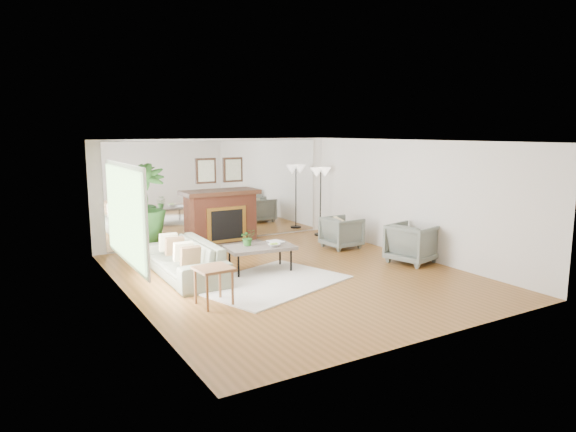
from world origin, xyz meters
TOP-DOWN VIEW (x-y plane):
  - ground at (0.00, 0.00)m, footprint 7.00×7.00m
  - wall_left at (-2.99, 0.00)m, footprint 0.02×7.00m
  - wall_right at (2.99, 0.00)m, footprint 0.02×7.00m
  - wall_back at (0.00, 3.49)m, footprint 6.00×0.02m
  - mirror_panel at (0.00, 3.47)m, footprint 5.40×0.04m
  - window_panel at (-2.96, 0.40)m, footprint 0.04×2.40m
  - fireplace at (0.00, 3.26)m, footprint 1.85×0.83m
  - area_rug at (-0.64, -0.25)m, footprint 3.01×2.55m
  - coffee_table at (-0.43, 0.51)m, footprint 1.34×0.87m
  - sofa at (-1.80, 0.87)m, footprint 0.94×2.32m
  - armchair_back at (2.16, 1.40)m, footprint 0.82×0.80m
  - armchair_front at (2.60, -0.44)m, footprint 1.08×1.06m
  - side_table at (-1.94, -0.82)m, footprint 0.57×0.57m
  - potted_ficus at (-1.95, 3.10)m, footprint 1.15×1.15m
  - floor_lamp at (2.53, 2.84)m, footprint 0.57×0.32m
  - tabletop_plant at (-0.62, 0.66)m, footprint 0.33×0.30m
  - fruit_bowl at (-0.23, 0.34)m, footprint 0.27×0.27m
  - book at (-0.14, 0.63)m, footprint 0.27×0.35m

SIDE VIEW (x-z plane):
  - ground at x=0.00m, z-range 0.00..0.00m
  - area_rug at x=-0.64m, z-range 0.00..0.03m
  - sofa at x=-1.80m, z-range 0.00..0.67m
  - armchair_back at x=2.16m, z-range 0.00..0.73m
  - armchair_front at x=2.60m, z-range 0.00..0.81m
  - coffee_table at x=-0.43m, z-range 0.21..0.72m
  - side_table at x=-1.94m, z-range 0.21..0.81m
  - book at x=-0.14m, z-range 0.51..0.53m
  - fruit_bowl at x=-0.23m, z-range 0.51..0.57m
  - fireplace at x=0.00m, z-range -0.37..1.68m
  - tabletop_plant at x=-0.62m, z-range 0.51..0.83m
  - potted_ficus at x=-1.95m, z-range 0.07..2.04m
  - wall_left at x=-2.99m, z-range 0.00..2.50m
  - wall_right at x=2.99m, z-range 0.00..2.50m
  - wall_back at x=0.00m, z-range 0.00..2.50m
  - mirror_panel at x=0.00m, z-range 0.05..2.45m
  - window_panel at x=-2.96m, z-range 0.60..2.10m
  - floor_lamp at x=2.53m, z-range 0.62..2.38m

